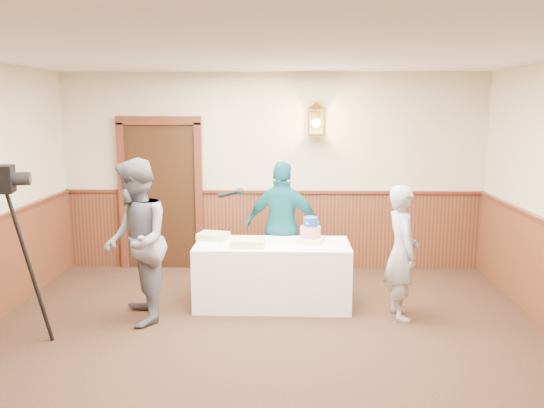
{
  "coord_description": "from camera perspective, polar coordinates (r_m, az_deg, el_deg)",
  "views": [
    {
      "loc": [
        0.24,
        -4.65,
        2.36
      ],
      "look_at": [
        0.05,
        1.7,
        1.25
      ],
      "focal_mm": 38.0,
      "sensor_mm": 36.0,
      "label": 1
    }
  ],
  "objects": [
    {
      "name": "room_shell",
      "position": [
        5.18,
        -1.53,
        0.6
      ],
      "size": [
        6.02,
        7.02,
        2.81
      ],
      "color": "beige",
      "rests_on": "ground"
    },
    {
      "name": "tiered_cake",
      "position": [
        6.76,
        3.83,
        -2.84
      ],
      "size": [
        0.36,
        0.36,
        0.3
      ],
      "rotation": [
        0.0,
        0.0,
        -0.26
      ],
      "color": "#FEFABD",
      "rests_on": "display_table"
    },
    {
      "name": "sheet_cake_green",
      "position": [
        6.96,
        -5.84,
        -3.17
      ],
      "size": [
        0.4,
        0.35,
        0.08
      ],
      "primitive_type": "cube",
      "rotation": [
        0.0,
        0.0,
        -0.26
      ],
      "color": "#96D093",
      "rests_on": "display_table"
    },
    {
      "name": "interviewer",
      "position": [
        6.35,
        -13.35,
        -3.68
      ],
      "size": [
        1.61,
        1.04,
        1.79
      ],
      "rotation": [
        0.0,
        0.0,
        -1.26
      ],
      "color": "slate",
      "rests_on": "ground"
    },
    {
      "name": "ground",
      "position": [
        5.22,
        -1.13,
        -16.97
      ],
      "size": [
        7.0,
        7.0,
        0.0
      ],
      "primitive_type": "plane",
      "color": "black",
      "rests_on": "ground"
    },
    {
      "name": "baker",
      "position": [
        6.5,
        12.71,
        -4.69
      ],
      "size": [
        0.42,
        0.58,
        1.5
      ],
      "primitive_type": "imported",
      "rotation": [
        0.0,
        0.0,
        1.69
      ],
      "color": "#95959A",
      "rests_on": "ground"
    },
    {
      "name": "display_table",
      "position": [
        6.84,
        0.05,
        -6.95
      ],
      "size": [
        1.8,
        0.8,
        0.75
      ],
      "primitive_type": "cube",
      "color": "white",
      "rests_on": "ground"
    },
    {
      "name": "sheet_cake_yellow",
      "position": [
        6.61,
        -2.42,
        -3.84
      ],
      "size": [
        0.38,
        0.29,
        0.08
      ],
      "primitive_type": "cube",
      "rotation": [
        0.0,
        0.0,
        -0.02
      ],
      "color": "#E5D889",
      "rests_on": "display_table"
    },
    {
      "name": "assistant_p",
      "position": [
        7.26,
        1.11,
        -2.28
      ],
      "size": [
        1.03,
        0.59,
        1.66
      ],
      "primitive_type": "imported",
      "rotation": [
        0.0,
        0.0,
        2.94
      ],
      "color": "#125B62",
      "rests_on": "ground"
    }
  ]
}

